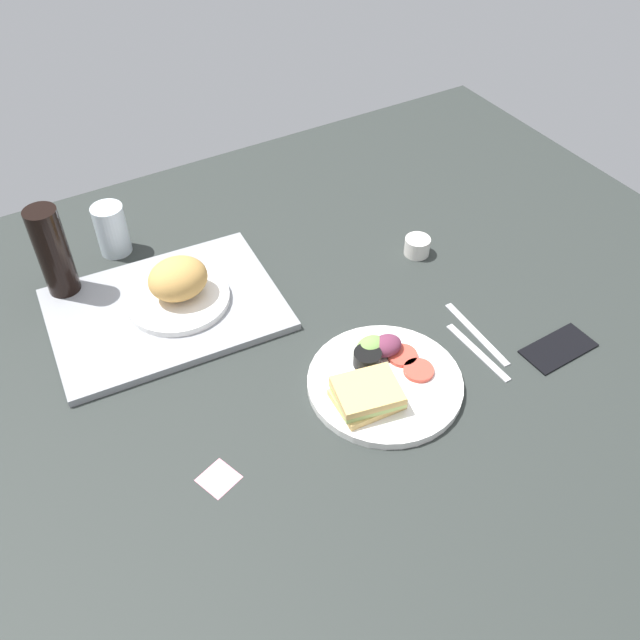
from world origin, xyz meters
TOP-DOWN VIEW (x-y plane):
  - ground_plane at (0.00, 0.00)cm, footprint 190.00×150.00cm
  - serving_tray at (-21.73, 24.20)cm, footprint 47.24×36.12cm
  - bread_plate_near at (-18.31, 24.38)cm, footprint 20.78×20.78cm
  - plate_with_salad at (4.94, -13.81)cm, footprint 28.19×28.19cm
  - drinking_glass at (-23.99, 48.66)cm, footprint 6.86×6.86cm
  - soda_bottle at (-37.56, 39.62)cm, footprint 6.40×6.40cm
  - espresso_cup at (33.34, 14.32)cm, footprint 5.60×5.60cm
  - fork at (25.60, -16.22)cm, footprint 1.83×17.03cm
  - knife at (28.60, -12.22)cm, footprint 2.15×19.04cm
  - cell_phone at (39.54, -23.26)cm, footprint 14.67×7.75cm
  - sticky_note at (-28.55, -17.12)cm, footprint 7.16×7.16cm

SIDE VIEW (x-z plane):
  - ground_plane at x=0.00cm, z-range -3.00..0.00cm
  - sticky_note at x=-28.55cm, z-range 0.00..0.12cm
  - fork at x=25.60cm, z-range 0.00..0.50cm
  - knife at x=28.60cm, z-range 0.00..0.50cm
  - cell_phone at x=39.54cm, z-range 0.00..0.80cm
  - serving_tray at x=-21.73cm, z-range 0.00..1.60cm
  - plate_with_salad at x=4.94cm, z-range -0.98..4.42cm
  - espresso_cup at x=33.34cm, z-range 0.00..4.00cm
  - bread_plate_near at x=-18.31cm, z-range 0.51..10.06cm
  - drinking_glass at x=-23.99cm, z-range 0.00..11.57cm
  - soda_bottle at x=-37.56cm, z-range 0.00..21.00cm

